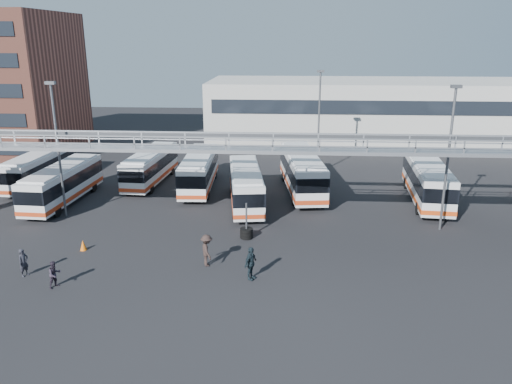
# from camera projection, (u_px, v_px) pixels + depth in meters

# --- Properties ---
(ground) EXTENTS (140.00, 140.00, 0.00)m
(ground) POSITION_uv_depth(u_px,v_px,m) (269.00, 268.00, 29.88)
(ground) COLOR black
(ground) RESTS_ON ground
(gantry) EXTENTS (51.40, 5.15, 7.10)m
(gantry) POSITION_uv_depth(u_px,v_px,m) (273.00, 156.00, 33.84)
(gantry) COLOR #989BA1
(gantry) RESTS_ON ground
(warehouse) EXTENTS (42.00, 14.00, 8.00)m
(warehouse) POSITION_uv_depth(u_px,v_px,m) (374.00, 112.00, 64.18)
(warehouse) COLOR #9E9E99
(warehouse) RESTS_ON ground
(light_pole_left) EXTENTS (0.70, 0.35, 10.21)m
(light_pole_left) POSITION_uv_depth(u_px,v_px,m) (58.00, 143.00, 36.78)
(light_pole_left) COLOR #4C4F54
(light_pole_left) RESTS_ON ground
(light_pole_mid) EXTENTS (0.70, 0.35, 10.21)m
(light_pole_mid) POSITION_uv_depth(u_px,v_px,m) (449.00, 151.00, 34.12)
(light_pole_mid) COLOR #4C4F54
(light_pole_mid) RESTS_ON ground
(light_pole_back) EXTENTS (0.70, 0.35, 10.21)m
(light_pole_back) POSITION_uv_depth(u_px,v_px,m) (319.00, 117.00, 48.90)
(light_pole_back) COLOR #4C4F54
(light_pole_back) RESTS_ON ground
(bus_0) EXTENTS (2.64, 10.24, 3.09)m
(bus_0) POSITION_uv_depth(u_px,v_px,m) (40.00, 167.00, 46.10)
(bus_0) COLOR silver
(bus_0) RESTS_ON ground
(bus_1) EXTENTS (2.93, 10.45, 3.14)m
(bus_1) POSITION_uv_depth(u_px,v_px,m) (63.00, 183.00, 41.05)
(bus_1) COLOR silver
(bus_1) RESTS_ON ground
(bus_2) EXTENTS (3.00, 10.22, 3.06)m
(bus_2) POSITION_uv_depth(u_px,v_px,m) (151.00, 166.00, 46.72)
(bus_2) COLOR silver
(bus_2) RESTS_ON ground
(bus_3) EXTENTS (2.89, 10.61, 3.19)m
(bus_3) POSITION_uv_depth(u_px,v_px,m) (199.00, 170.00, 45.03)
(bus_3) COLOR silver
(bus_3) RESTS_ON ground
(bus_4) EXTENTS (3.76, 10.52, 3.13)m
(bus_4) POSITION_uv_depth(u_px,v_px,m) (246.00, 185.00, 40.58)
(bus_4) COLOR silver
(bus_4) RESTS_ON ground
(bus_5) EXTENTS (4.02, 11.74, 3.50)m
(bus_5) POSITION_uv_depth(u_px,v_px,m) (302.00, 171.00, 43.93)
(bus_5) COLOR silver
(bus_5) RESTS_ON ground
(bus_7) EXTENTS (3.53, 11.26, 3.37)m
(bus_7) POSITION_uv_depth(u_px,v_px,m) (427.00, 180.00, 41.45)
(bus_7) COLOR silver
(bus_7) RESTS_ON ground
(pedestrian_a) EXTENTS (0.60, 0.71, 1.67)m
(pedestrian_a) POSITION_uv_depth(u_px,v_px,m) (24.00, 262.00, 28.61)
(pedestrian_a) COLOR black
(pedestrian_a) RESTS_ON ground
(pedestrian_b) EXTENTS (0.89, 0.94, 1.53)m
(pedestrian_b) POSITION_uv_depth(u_px,v_px,m) (55.00, 274.00, 27.34)
(pedestrian_b) COLOR #28202D
(pedestrian_b) RESTS_ON ground
(pedestrian_c) EXTENTS (1.17, 1.46, 1.97)m
(pedestrian_c) POSITION_uv_depth(u_px,v_px,m) (207.00, 250.00, 29.88)
(pedestrian_c) COLOR black
(pedestrian_c) RESTS_ON ground
(pedestrian_d) EXTENTS (0.95, 1.24, 1.96)m
(pedestrian_d) POSITION_uv_depth(u_px,v_px,m) (251.00, 263.00, 28.15)
(pedestrian_d) COLOR black
(pedestrian_d) RESTS_ON ground
(cone_right) EXTENTS (0.56, 0.56, 0.68)m
(cone_right) POSITION_uv_depth(u_px,v_px,m) (83.00, 245.00, 32.24)
(cone_right) COLOR #E1600C
(cone_right) RESTS_ON ground
(tire_stack) EXTENTS (0.88, 0.88, 2.52)m
(tire_stack) POSITION_uv_depth(u_px,v_px,m) (246.00, 232.00, 34.15)
(tire_stack) COLOR black
(tire_stack) RESTS_ON ground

